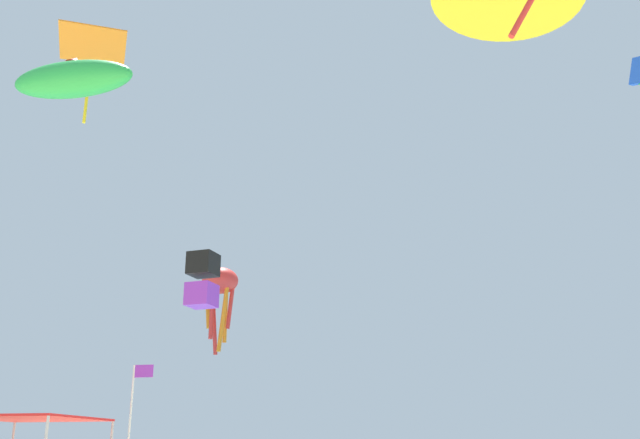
# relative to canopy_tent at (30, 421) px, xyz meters

# --- Properties ---
(canopy_tent) EXTENTS (3.13, 3.30, 2.42)m
(canopy_tent) POSITION_rel_canopy_tent_xyz_m (0.00, 0.00, 0.00)
(canopy_tent) COLOR #B2B2B7
(canopy_tent) RESTS_ON ground
(banner_flag) EXTENTS (0.61, 0.06, 3.89)m
(banner_flag) POSITION_rel_canopy_tent_xyz_m (2.14, 1.54, 0.02)
(banner_flag) COLOR silver
(banner_flag) RESTS_ON ground
(kite_inflatable_green) EXTENTS (4.73, 1.78, 1.96)m
(kite_inflatable_green) POSITION_rel_canopy_tent_xyz_m (-2.35, 3.66, 12.40)
(kite_inflatable_green) COLOR green
(kite_diamond_orange) EXTENTS (4.08, 4.08, 4.21)m
(kite_diamond_orange) POSITION_rel_canopy_tent_xyz_m (-5.07, 9.09, 17.31)
(kite_diamond_orange) COLOR orange
(kite_octopus_red) EXTENTS (2.75, 2.75, 5.46)m
(kite_octopus_red) POSITION_rel_canopy_tent_xyz_m (-3.87, 24.79, 9.43)
(kite_octopus_red) COLOR red
(kite_box_black) EXTENTS (1.29, 1.29, 2.42)m
(kite_box_black) POSITION_rel_canopy_tent_xyz_m (0.05, 11.62, 6.51)
(kite_box_black) COLOR black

